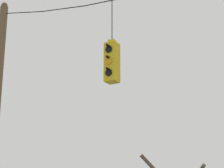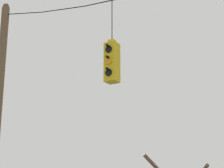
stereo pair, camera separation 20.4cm
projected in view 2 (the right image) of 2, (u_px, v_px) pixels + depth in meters
traffic_light_near_right_pole at (112, 62)px, 12.03m from camera, size 0.34×0.58×2.47m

